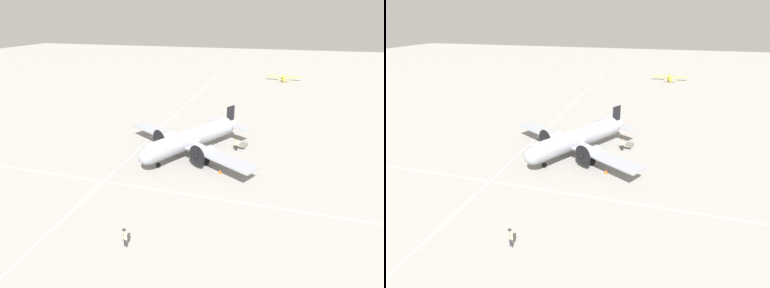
{
  "view_description": "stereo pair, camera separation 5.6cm",
  "coord_description": "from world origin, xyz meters",
  "views": [
    {
      "loc": [
        37.86,
        10.48,
        18.54
      ],
      "look_at": [
        0.0,
        0.0,
        1.55
      ],
      "focal_mm": 28.0,
      "sensor_mm": 36.0,
      "label": 1
    },
    {
      "loc": [
        37.85,
        10.54,
        18.54
      ],
      "look_at": [
        0.0,
        0.0,
        1.55
      ],
      "focal_mm": 28.0,
      "sensor_mm": 36.0,
      "label": 2
    }
  ],
  "objects": [
    {
      "name": "ramp_agent",
      "position": [
        -2.94,
        6.03,
        1.11
      ],
      "size": [
        0.41,
        0.52,
        1.82
      ],
      "rotation": [
        0.0,
        0.0,
        7.22
      ],
      "color": "#2D2D33",
      "rests_on": "ground_plane"
    },
    {
      "name": "traffic_cone",
      "position": [
        4.62,
        5.01,
        0.28
      ],
      "size": [
        0.45,
        0.45,
        0.59
      ],
      "color": "orange",
      "rests_on": "ground_plane"
    },
    {
      "name": "baggage_cart",
      "position": [
        -4.51,
        6.83,
        0.28
      ],
      "size": [
        2.26,
        1.42,
        0.56
      ],
      "rotation": [
        0.0,
        0.0,
        6.1
      ],
      "color": "#6B665B",
      "rests_on": "ground_plane"
    },
    {
      "name": "apron_line_eastwest",
      "position": [
        0.0,
        -8.23,
        0.0
      ],
      "size": [
        120.0,
        0.16,
        0.01
      ],
      "color": "silver",
      "rests_on": "ground_plane"
    },
    {
      "name": "apron_line_northsouth",
      "position": [
        10.47,
        0.0,
        0.0
      ],
      "size": [
        0.16,
        120.0,
        0.01
      ],
      "color": "silver",
      "rests_on": "ground_plane"
    },
    {
      "name": "crew_foreground",
      "position": [
        19.78,
        -0.52,
        1.14
      ],
      "size": [
        0.4,
        0.58,
        1.82
      ],
      "rotation": [
        0.0,
        0.0,
        -1.98
      ],
      "color": "#2D2D33",
      "rests_on": "ground_plane"
    },
    {
      "name": "light_aircraft_distant",
      "position": [
        -58.55,
        12.95,
        0.82
      ],
      "size": [
        7.54,
        10.2,
        1.97
      ],
      "rotation": [
        0.0,
        0.0,
        3.16
      ],
      "color": "yellow",
      "rests_on": "ground_plane"
    },
    {
      "name": "passenger_boarding",
      "position": [
        -2.93,
        5.93,
        1.18
      ],
      "size": [
        0.62,
        0.39,
        1.88
      ],
      "rotation": [
        0.0,
        0.0,
        6.01
      ],
      "color": "#2D2D33",
      "rests_on": "ground_plane"
    },
    {
      "name": "ground_plane",
      "position": [
        0.0,
        0.0,
        0.0
      ],
      "size": [
        300.0,
        300.0,
        0.0
      ],
      "primitive_type": "plane",
      "color": "gray"
    },
    {
      "name": "suitcase_near_door",
      "position": [
        -3.84,
        6.01,
        0.27
      ],
      "size": [
        0.44,
        0.19,
        0.58
      ],
      "color": "brown",
      "rests_on": "ground_plane"
    },
    {
      "name": "airliner_main",
      "position": [
        0.32,
        -0.19,
        2.41
      ],
      "size": [
        17.59,
        20.95,
        5.44
      ],
      "rotation": [
        0.0,
        0.0,
        5.75
      ],
      "color": "#9399A3",
      "rests_on": "ground_plane"
    }
  ]
}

